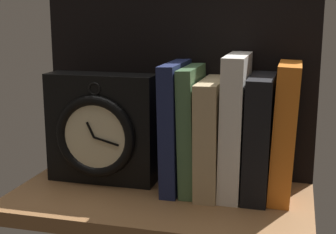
% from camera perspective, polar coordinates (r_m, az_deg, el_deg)
% --- Properties ---
extents(ground_plane, '(0.51, 0.27, 0.03)m').
position_cam_1_polar(ground_plane, '(0.86, -1.02, -9.86)').
color(ground_plane, brown).
extents(back_panel, '(0.51, 0.01, 0.35)m').
position_cam_1_polar(back_panel, '(0.93, 1.14, 4.00)').
color(back_panel, black).
rests_on(back_panel, ground_plane).
extents(book_navy_bierce, '(0.03, 0.14, 0.22)m').
position_cam_1_polar(book_navy_bierce, '(0.86, 0.94, -1.08)').
color(book_navy_bierce, '#192147').
rests_on(book_navy_bierce, ground_plane).
extents(book_green_romantic, '(0.03, 0.13, 0.22)m').
position_cam_1_polar(book_green_romantic, '(0.85, 2.87, -1.40)').
color(book_green_romantic, '#476B44').
rests_on(book_green_romantic, ground_plane).
extents(book_tan_shortstories, '(0.04, 0.15, 0.20)m').
position_cam_1_polar(book_tan_shortstories, '(0.85, 5.16, -2.24)').
color(book_tan_shortstories, tan).
rests_on(book_tan_shortstories, ground_plane).
extents(book_white_catcher, '(0.04, 0.14, 0.24)m').
position_cam_1_polar(book_white_catcher, '(0.84, 7.86, -0.96)').
color(book_white_catcher, silver).
rests_on(book_white_catcher, ground_plane).
extents(book_black_skeptic, '(0.04, 0.14, 0.21)m').
position_cam_1_polar(book_black_skeptic, '(0.84, 10.62, -2.24)').
color(book_black_skeptic, black).
rests_on(book_black_skeptic, ground_plane).
extents(book_orange_pandolfini, '(0.04, 0.12, 0.23)m').
position_cam_1_polar(book_orange_pandolfini, '(0.83, 13.49, -1.68)').
color(book_orange_pandolfini, orange).
rests_on(book_orange_pandolfini, ground_plane).
extents(framed_clock, '(0.20, 0.07, 0.20)m').
position_cam_1_polar(framed_clock, '(0.90, -7.84, -1.45)').
color(framed_clock, black).
rests_on(framed_clock, ground_plane).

